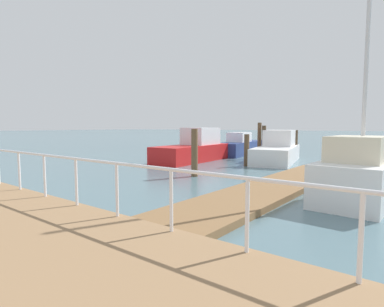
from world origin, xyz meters
TOP-DOWN VIEW (x-y plane):
  - ground_plane at (0.00, 20.00)m, footprint 300.00×300.00m
  - floating_dock at (2.82, 10.11)m, footprint 12.65×2.00m
  - boardwalk_railing at (-3.15, 7.93)m, footprint 0.06×22.65m
  - dock_piling_0 at (12.13, 15.05)m, footprint 0.26×0.26m
  - dock_piling_1 at (13.30, 13.04)m, footprint 0.29×0.29m
  - dock_piling_2 at (8.13, 13.89)m, footprint 0.28×0.28m
  - dock_piling_3 at (3.59, 13.99)m, footprint 0.28×0.28m
  - dock_piling_4 at (11.54, 14.46)m, footprint 0.26×0.26m
  - moored_boat_0 at (11.07, 13.35)m, footprint 6.16×3.35m
  - moored_boat_2 at (3.23, 7.56)m, footprint 4.60×1.89m
  - moored_boat_3 at (8.38, 17.66)m, footprint 6.11×2.41m
  - moored_boat_5 at (14.37, 17.67)m, footprint 7.17×2.83m

SIDE VIEW (x-z plane):
  - ground_plane at x=0.00m, z-range 0.00..0.00m
  - floating_dock at x=2.82m, z-range 0.00..0.18m
  - moored_boat_5 at x=14.37m, z-range -0.22..1.47m
  - moored_boat_0 at x=11.07m, z-range -0.23..1.69m
  - moored_boat_3 at x=8.38m, z-range -0.28..1.80m
  - moored_boat_2 at x=3.23m, z-range -3.37..4.94m
  - dock_piling_2 at x=8.13m, z-range 0.00..1.73m
  - dock_piling_1 at x=13.30m, z-range 0.00..1.91m
  - dock_piling_3 at x=3.59m, z-range 0.00..2.05m
  - dock_piling_4 at x=11.54m, z-range 0.00..2.20m
  - dock_piling_0 at x=12.13m, z-range 0.00..2.40m
  - boardwalk_railing at x=-3.15m, z-range 0.68..1.76m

